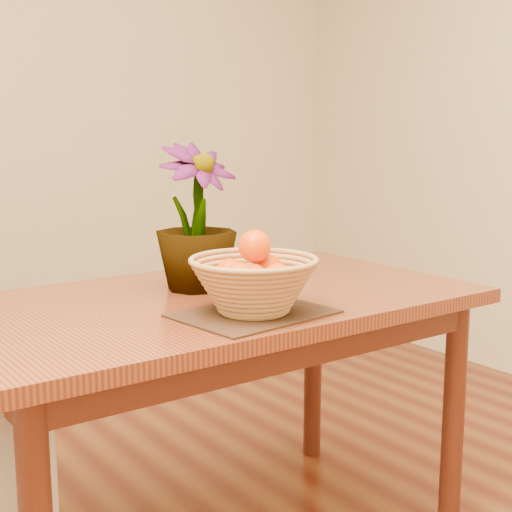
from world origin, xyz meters
TOP-DOWN VIEW (x-y plane):
  - table at (0.00, 0.30)m, footprint 1.40×0.80m
  - placemat at (-0.04, 0.07)m, footprint 0.38×0.31m
  - wicker_basket at (-0.04, 0.07)m, footprint 0.31×0.31m
  - orange_pile at (-0.04, 0.07)m, footprint 0.20×0.19m
  - potted_plant at (-0.00, 0.40)m, footprint 0.26×0.26m

SIDE VIEW (x-z plane):
  - table at x=0.00m, z-range 0.29..1.04m
  - placemat at x=-0.04m, z-range 0.75..0.76m
  - wicker_basket at x=-0.04m, z-range 0.75..0.88m
  - orange_pile at x=-0.04m, z-range 0.79..0.93m
  - potted_plant at x=0.00m, z-range 0.75..1.16m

